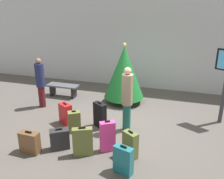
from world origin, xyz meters
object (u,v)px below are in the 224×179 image
(suitcase_7, at_px, (123,160))
(holiday_tree, at_px, (124,72))
(traveller_1, at_px, (40,82))
(suitcase_4, at_px, (30,142))
(suitcase_8, at_px, (83,142))
(traveller_0, at_px, (127,98))
(suitcase_3, at_px, (100,115))
(suitcase_1, at_px, (66,114))
(suitcase_6, at_px, (130,145))
(suitcase_0, at_px, (108,136))
(suitcase_2, at_px, (60,139))
(waiting_bench, at_px, (63,88))
(suitcase_5, at_px, (74,122))

(suitcase_7, bearing_deg, holiday_tree, 104.35)
(traveller_1, bearing_deg, suitcase_4, -64.19)
(holiday_tree, bearing_deg, suitcase_8, -91.92)
(suitcase_8, bearing_deg, traveller_0, 64.58)
(traveller_1, relative_size, suitcase_3, 2.19)
(traveller_0, relative_size, suitcase_3, 2.36)
(traveller_0, bearing_deg, traveller_1, 166.85)
(suitcase_8, bearing_deg, suitcase_7, -18.05)
(traveller_0, xyz_separation_m, suitcase_7, (0.39, -1.88, -0.69))
(suitcase_1, distance_m, suitcase_8, 1.80)
(holiday_tree, bearing_deg, suitcase_6, -72.88)
(suitcase_1, relative_size, suitcase_7, 0.98)
(suitcase_0, xyz_separation_m, suitcase_2, (-1.19, -0.28, -0.13))
(traveller_0, bearing_deg, waiting_bench, 148.33)
(traveller_0, xyz_separation_m, traveller_1, (-3.26, 0.76, -0.08))
(suitcase_4, bearing_deg, suitcase_1, 85.09)
(suitcase_2, height_order, suitcase_6, suitcase_6)
(holiday_tree, xyz_separation_m, waiting_bench, (-2.41, -0.14, -0.80))
(traveller_1, relative_size, suitcase_5, 2.66)
(holiday_tree, relative_size, waiting_bench, 1.80)
(holiday_tree, distance_m, traveller_0, 2.10)
(suitcase_4, bearing_deg, suitcase_5, 64.25)
(holiday_tree, xyz_separation_m, suitcase_4, (-1.42, -3.79, -0.88))
(suitcase_4, relative_size, suitcase_7, 0.85)
(suitcase_1, xyz_separation_m, suitcase_6, (2.28, -1.12, 0.02))
(holiday_tree, xyz_separation_m, suitcase_6, (1.01, -3.26, -0.81))
(traveller_1, relative_size, suitcase_7, 2.54)
(suitcase_0, height_order, suitcase_4, suitcase_0)
(traveller_1, distance_m, suitcase_7, 4.54)
(waiting_bench, relative_size, suitcase_1, 1.81)
(holiday_tree, bearing_deg, traveller_0, -73.28)
(suitcase_2, height_order, suitcase_4, suitcase_4)
(traveller_1, distance_m, suitcase_4, 2.91)
(suitcase_0, bearing_deg, waiting_bench, 133.02)
(waiting_bench, distance_m, suitcase_3, 2.92)
(suitcase_4, height_order, suitcase_8, suitcase_8)
(suitcase_5, bearing_deg, suitcase_1, 141.07)
(suitcase_3, distance_m, suitcase_8, 1.47)
(waiting_bench, distance_m, suitcase_7, 5.05)
(suitcase_2, bearing_deg, traveller_1, 130.40)
(suitcase_0, bearing_deg, traveller_0, 79.94)
(holiday_tree, xyz_separation_m, suitcase_5, (-0.81, -2.52, -0.84))
(traveller_0, height_order, suitcase_8, traveller_0)
(traveller_0, relative_size, suitcase_4, 3.22)
(traveller_0, distance_m, suitcase_1, 2.01)
(suitcase_2, distance_m, suitcase_5, 0.91)
(traveller_1, relative_size, suitcase_4, 2.99)
(suitcase_3, xyz_separation_m, suitcase_8, (0.08, -1.46, -0.02))
(suitcase_2, height_order, suitcase_8, suitcase_8)
(waiting_bench, xyz_separation_m, suitcase_0, (2.81, -3.01, 0.05))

